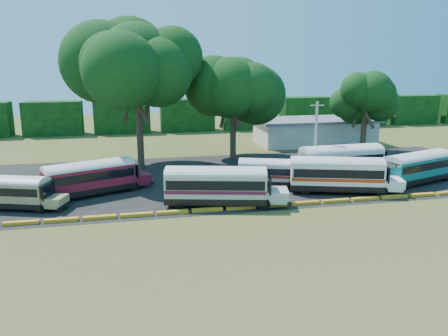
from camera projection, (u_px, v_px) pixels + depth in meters
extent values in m
plane|color=#42511B|center=(261.00, 212.00, 37.69)|extent=(160.00, 160.00, 0.00)
cube|color=black|center=(238.00, 177.00, 49.30)|extent=(64.00, 24.00, 0.02)
cube|color=orange|center=(21.00, 223.00, 34.59)|extent=(2.70, 0.45, 0.30)
cube|color=orange|center=(61.00, 220.00, 35.21)|extent=(2.70, 0.45, 0.30)
cube|color=orange|center=(100.00, 218.00, 35.83)|extent=(2.70, 0.45, 0.30)
cube|color=orange|center=(137.00, 215.00, 36.45)|extent=(2.70, 0.45, 0.30)
cube|color=orange|center=(173.00, 212.00, 37.06)|extent=(2.70, 0.45, 0.30)
cube|color=orange|center=(207.00, 210.00, 37.68)|extent=(2.70, 0.45, 0.30)
cube|color=orange|center=(241.00, 208.00, 38.30)|extent=(2.70, 0.45, 0.30)
cube|color=orange|center=(274.00, 205.00, 38.92)|extent=(2.70, 0.45, 0.30)
cube|color=orange|center=(305.00, 203.00, 39.53)|extent=(2.70, 0.45, 0.30)
cube|color=orange|center=(336.00, 201.00, 40.15)|extent=(2.70, 0.45, 0.30)
cube|color=orange|center=(365.00, 199.00, 40.77)|extent=(2.70, 0.45, 0.30)
cube|color=orange|center=(394.00, 197.00, 41.38)|extent=(2.70, 0.45, 0.30)
cube|color=orange|center=(422.00, 195.00, 42.00)|extent=(2.70, 0.45, 0.30)
cube|color=silver|center=(314.00, 132.00, 69.49)|extent=(18.00, 8.00, 3.60)
cube|color=slate|center=(315.00, 120.00, 69.03)|extent=(19.00, 9.00, 0.40)
cube|color=black|center=(53.00, 118.00, 77.68)|extent=(10.00, 4.00, 6.00)
cube|color=black|center=(122.00, 117.00, 80.15)|extent=(10.00, 4.00, 6.00)
cube|color=black|center=(187.00, 115.00, 82.62)|extent=(10.00, 4.00, 6.00)
cube|color=black|center=(248.00, 113.00, 85.09)|extent=(10.00, 4.00, 6.00)
cube|color=black|center=(306.00, 112.00, 87.56)|extent=(10.00, 4.00, 6.00)
cube|color=black|center=(360.00, 111.00, 90.03)|extent=(10.00, 4.00, 6.00)
cube|color=black|center=(412.00, 110.00, 92.50)|extent=(10.00, 4.00, 6.00)
cylinder|color=black|center=(39.00, 209.00, 37.10)|extent=(0.93, 0.53, 0.90)
cylinder|color=black|center=(51.00, 202.00, 38.95)|extent=(0.93, 0.53, 0.90)
cube|color=black|center=(8.00, 202.00, 38.41)|extent=(7.68, 4.53, 0.49)
cube|color=#9E8C5A|center=(6.00, 191.00, 38.16)|extent=(7.68, 4.53, 1.64)
cube|color=black|center=(6.00, 188.00, 38.11)|extent=(7.42, 4.48, 0.69)
ellipsoid|color=silver|center=(5.00, 182.00, 37.97)|extent=(7.68, 4.53, 1.01)
cube|color=#9E8C5A|center=(55.00, 201.00, 37.82)|extent=(2.17, 2.39, 0.85)
cube|color=black|center=(48.00, 191.00, 37.68)|extent=(0.80, 1.99, 1.23)
cube|color=black|center=(64.00, 205.00, 37.81)|extent=(0.87, 2.13, 0.27)
cylinder|color=black|center=(134.00, 186.00, 43.61)|extent=(1.06, 0.66, 1.02)
cylinder|color=black|center=(125.00, 182.00, 45.37)|extent=(1.06, 0.66, 1.02)
cylinder|color=black|center=(62.00, 198.00, 39.75)|extent=(1.06, 0.66, 1.02)
cylinder|color=black|center=(56.00, 193.00, 41.50)|extent=(1.06, 0.66, 1.02)
cube|color=black|center=(90.00, 189.00, 42.24)|extent=(8.74, 5.59, 0.56)
cube|color=maroon|center=(90.00, 177.00, 41.96)|extent=(8.74, 5.59, 1.87)
cube|color=black|center=(89.00, 174.00, 41.90)|extent=(8.45, 5.52, 0.79)
ellipsoid|color=silver|center=(89.00, 167.00, 41.74)|extent=(8.74, 5.59, 1.15)
cube|color=maroon|center=(139.00, 178.00, 45.01)|extent=(2.57, 2.79, 0.97)
cube|color=black|center=(133.00, 169.00, 44.42)|extent=(1.05, 2.24, 1.41)
cube|color=black|center=(147.00, 181.00, 45.59)|extent=(1.13, 2.39, 0.31)
cube|color=black|center=(46.00, 197.00, 39.96)|extent=(1.13, 2.39, 0.31)
cylinder|color=black|center=(264.00, 204.00, 37.96)|extent=(1.13, 0.55, 1.09)
cylinder|color=black|center=(262.00, 196.00, 40.22)|extent=(1.13, 0.55, 1.09)
cylinder|color=black|center=(179.00, 204.00, 38.15)|extent=(1.13, 0.55, 1.09)
cylinder|color=black|center=(183.00, 196.00, 40.42)|extent=(1.13, 0.55, 1.09)
cube|color=black|center=(216.00, 198.00, 39.16)|extent=(9.31, 4.76, 0.60)
cube|color=beige|center=(216.00, 184.00, 38.86)|extent=(9.31, 4.76, 1.99)
cube|color=black|center=(216.00, 182.00, 38.81)|extent=(8.98, 4.74, 0.84)
cube|color=#57162C|center=(216.00, 189.00, 38.96)|extent=(9.23, 4.78, 0.33)
ellipsoid|color=silver|center=(216.00, 173.00, 38.63)|extent=(9.31, 4.76, 1.22)
cube|color=beige|center=(277.00, 195.00, 38.94)|extent=(2.47, 2.79, 1.03)
cube|color=black|center=(269.00, 184.00, 38.71)|extent=(0.75, 2.47, 1.49)
cube|color=black|center=(287.00, 200.00, 39.02)|extent=(0.82, 2.63, 0.33)
cube|color=black|center=(167.00, 199.00, 39.31)|extent=(0.82, 2.63, 0.33)
cylinder|color=black|center=(308.00, 186.00, 43.93)|extent=(0.92, 0.53, 0.89)
cylinder|color=black|center=(307.00, 181.00, 45.76)|extent=(0.92, 0.53, 0.89)
cylinder|color=black|center=(249.00, 184.00, 44.67)|extent=(0.92, 0.53, 0.89)
cylinder|color=black|center=(250.00, 179.00, 46.50)|extent=(0.92, 0.53, 0.89)
cube|color=black|center=(274.00, 181.00, 45.24)|extent=(7.61, 4.52, 0.49)
cube|color=#B9B1A6|center=(274.00, 171.00, 44.99)|extent=(7.61, 4.52, 1.63)
cube|color=black|center=(274.00, 170.00, 44.95)|extent=(7.35, 4.48, 0.68)
cube|color=maroon|center=(274.00, 175.00, 45.07)|extent=(7.55, 4.53, 0.27)
ellipsoid|color=silver|center=(274.00, 164.00, 44.80)|extent=(7.61, 4.52, 1.00)
cube|color=#B9B1A6|center=(318.00, 180.00, 44.63)|extent=(2.16, 2.38, 0.84)
cube|color=black|center=(313.00, 172.00, 44.50)|extent=(0.81, 1.97, 1.22)
cube|color=black|center=(325.00, 184.00, 44.62)|extent=(0.88, 2.11, 0.27)
cube|color=black|center=(239.00, 181.00, 45.70)|extent=(0.88, 2.11, 0.27)
cylinder|color=black|center=(382.00, 192.00, 41.74)|extent=(1.12, 0.61, 1.08)
cylinder|color=black|center=(376.00, 185.00, 43.98)|extent=(1.12, 0.61, 1.08)
cylinder|color=black|center=(304.00, 190.00, 42.39)|extent=(1.12, 0.61, 1.08)
cylinder|color=black|center=(302.00, 183.00, 44.63)|extent=(1.12, 0.61, 1.08)
cube|color=black|center=(335.00, 186.00, 43.20)|extent=(9.26, 5.23, 0.59)
cube|color=white|center=(336.00, 173.00, 42.90)|extent=(9.26, 5.23, 1.98)
cube|color=black|center=(336.00, 171.00, 42.84)|extent=(8.95, 5.19, 0.83)
cube|color=red|center=(336.00, 177.00, 42.99)|extent=(9.19, 5.25, 0.32)
ellipsoid|color=silver|center=(337.00, 163.00, 42.67)|extent=(9.26, 5.23, 1.22)
cube|color=white|center=(392.00, 184.00, 42.64)|extent=(2.57, 2.85, 1.03)
cube|color=black|center=(386.00, 173.00, 42.46)|extent=(0.90, 2.42, 1.48)
cube|color=black|center=(401.00, 188.00, 42.66)|extent=(0.98, 2.58, 0.32)
cube|color=black|center=(291.00, 186.00, 43.61)|extent=(0.98, 2.58, 0.32)
cylinder|color=black|center=(380.00, 173.00, 48.94)|extent=(1.13, 0.37, 1.12)
cylinder|color=black|center=(368.00, 168.00, 51.18)|extent=(1.13, 0.37, 1.12)
cylinder|color=black|center=(319.00, 177.00, 47.02)|extent=(1.13, 0.37, 1.12)
cylinder|color=black|center=(309.00, 172.00, 49.26)|extent=(1.13, 0.37, 1.12)
cube|color=black|center=(340.00, 171.00, 48.92)|extent=(9.29, 3.24, 0.61)
cube|color=silver|center=(341.00, 160.00, 48.61)|extent=(9.29, 3.24, 2.05)
cube|color=black|center=(341.00, 157.00, 48.55)|extent=(8.93, 3.29, 0.86)
cube|color=#190E91|center=(341.00, 163.00, 48.71)|extent=(9.20, 3.28, 0.34)
ellipsoid|color=silver|center=(342.00, 151.00, 48.37)|extent=(9.29, 3.24, 1.26)
cube|color=silver|center=(384.00, 165.00, 50.25)|extent=(2.13, 2.55, 1.06)
cube|color=black|center=(379.00, 156.00, 49.82)|extent=(0.29, 2.58, 1.53)
cube|color=black|center=(391.00, 169.00, 50.60)|extent=(0.34, 2.74, 0.34)
cube|color=black|center=(303.00, 175.00, 47.80)|extent=(0.34, 2.74, 0.34)
cylinder|color=black|center=(448.00, 176.00, 47.51)|extent=(1.06, 0.60, 1.03)
cylinder|color=black|center=(430.00, 172.00, 49.35)|extent=(1.06, 0.60, 1.03)
cylinder|color=black|center=(406.00, 185.00, 44.06)|extent=(1.06, 0.60, 1.03)
cylinder|color=black|center=(389.00, 180.00, 45.90)|extent=(1.06, 0.60, 1.03)
cube|color=black|center=(416.00, 177.00, 46.42)|extent=(8.79, 5.08, 0.56)
cube|color=#086469|center=(417.00, 166.00, 46.13)|extent=(8.79, 5.08, 1.88)
cube|color=black|center=(417.00, 164.00, 46.08)|extent=(8.49, 5.04, 0.79)
ellipsoid|color=silver|center=(418.00, 158.00, 45.92)|extent=(8.79, 5.08, 1.15)
cube|color=#086469|center=(446.00, 169.00, 48.88)|extent=(2.46, 2.72, 0.97)
cube|color=black|center=(443.00, 161.00, 48.33)|extent=(0.89, 2.29, 1.41)
cube|color=black|center=(390.00, 184.00, 44.38)|extent=(0.97, 2.44, 0.31)
cylinder|color=#3A2B1D|center=(140.00, 133.00, 52.34)|extent=(0.80, 0.80, 8.61)
cylinder|color=#3A2B1D|center=(149.00, 102.00, 52.16)|extent=(1.46, 3.04, 4.88)
cylinder|color=#3A2B1D|center=(130.00, 102.00, 52.07)|extent=(2.31, 2.64, 4.88)
cylinder|color=#3A2B1D|center=(137.00, 103.00, 50.22)|extent=(3.10, 0.97, 4.88)
ellipsoid|color=black|center=(137.00, 63.00, 50.44)|extent=(12.73, 12.73, 9.33)
cylinder|color=#3A2B1D|center=(233.00, 135.00, 58.14)|extent=(0.80, 0.80, 6.51)
cylinder|color=#3A2B1D|center=(241.00, 113.00, 58.17)|extent=(1.24, 2.42, 3.74)
cylinder|color=#3A2B1D|center=(224.00, 113.00, 58.08)|extent=(1.89, 2.13, 3.74)
cylinder|color=#3A2B1D|center=(234.00, 115.00, 56.23)|extent=(2.45, 0.85, 3.74)
ellipsoid|color=black|center=(233.00, 87.00, 56.67)|extent=(10.29, 10.29, 7.54)
cylinder|color=#3A2B1D|center=(363.00, 133.00, 62.47)|extent=(0.80, 0.80, 5.60)
cylinder|color=#3A2B1D|center=(371.00, 116.00, 62.59)|extent=(1.14, 2.15, 3.25)
cylinder|color=#3A2B1D|center=(355.00, 116.00, 62.50)|extent=(1.71, 1.92, 3.25)
cylinder|color=#3A2B1D|center=(368.00, 117.00, 60.65)|extent=(2.18, 0.80, 3.25)
ellipsoid|color=black|center=(366.00, 94.00, 61.19)|extent=(7.41, 7.41, 5.44)
cylinder|color=gray|center=(316.00, 139.00, 49.21)|extent=(0.30, 0.30, 8.38)
cube|color=gray|center=(317.00, 105.00, 48.34)|extent=(1.60, 0.12, 0.12)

